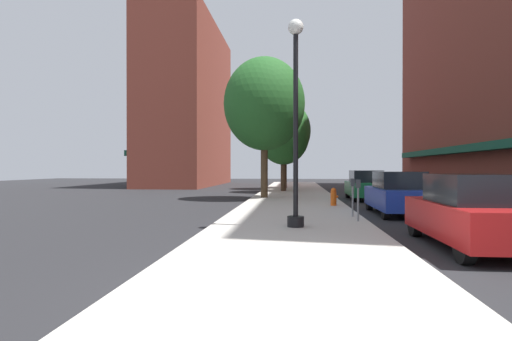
% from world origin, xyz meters
% --- Properties ---
extents(ground_plane, '(90.00, 90.00, 0.00)m').
position_xyz_m(ground_plane, '(4.00, 18.00, 0.00)').
color(ground_plane, '#232326').
extents(sidewalk_slab, '(4.80, 50.00, 0.12)m').
position_xyz_m(sidewalk_slab, '(0.00, 19.00, 0.06)').
color(sidewalk_slab, '#B7B2A8').
rests_on(sidewalk_slab, ground).
extents(building_far_background, '(6.80, 18.00, 16.60)m').
position_xyz_m(building_far_background, '(-11.01, 37.00, 8.28)').
color(building_far_background, brown).
rests_on(building_far_background, ground).
extents(lamppost, '(0.48, 0.48, 5.90)m').
position_xyz_m(lamppost, '(0.10, 6.22, 3.20)').
color(lamppost, black).
rests_on(lamppost, sidewalk_slab).
extents(fire_hydrant, '(0.33, 0.26, 0.79)m').
position_xyz_m(fire_hydrant, '(1.79, 13.07, 0.52)').
color(fire_hydrant, '#E05614').
rests_on(fire_hydrant, sidewalk_slab).
extents(parking_meter_near, '(0.14, 0.09, 1.31)m').
position_xyz_m(parking_meter_near, '(2.05, 8.86, 0.95)').
color(parking_meter_near, slate).
rests_on(parking_meter_near, sidewalk_slab).
extents(parking_meter_far, '(0.14, 0.09, 1.31)m').
position_xyz_m(parking_meter_far, '(2.05, 7.62, 0.95)').
color(parking_meter_far, slate).
rests_on(parking_meter_far, sidewalk_slab).
extents(tree_near, '(3.78, 3.78, 6.25)m').
position_xyz_m(tree_near, '(-0.77, 24.74, 4.18)').
color(tree_near, '#422D1E').
rests_on(tree_near, sidewalk_slab).
extents(tree_mid, '(4.60, 4.60, 7.96)m').
position_xyz_m(tree_mid, '(-1.67, 17.88, 5.42)').
color(tree_mid, '#4C3823').
rests_on(tree_mid, sidewalk_slab).
extents(tree_far, '(4.39, 4.39, 7.33)m').
position_xyz_m(tree_far, '(-0.82, 29.30, 4.90)').
color(tree_far, '#4C3823').
rests_on(tree_far, sidewalk_slab).
extents(car_red, '(1.80, 4.30, 1.66)m').
position_xyz_m(car_red, '(4.00, 3.96, 0.81)').
color(car_red, black).
rests_on(car_red, ground).
extents(car_blue, '(1.80, 4.30, 1.66)m').
position_xyz_m(car_blue, '(4.00, 10.69, 0.81)').
color(car_blue, black).
rests_on(car_blue, ground).
extents(car_green, '(1.80, 4.30, 1.66)m').
position_xyz_m(car_green, '(4.00, 18.08, 0.81)').
color(car_green, black).
rests_on(car_green, ground).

